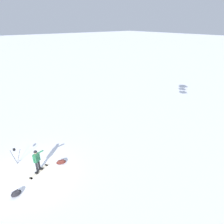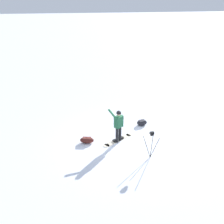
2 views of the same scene
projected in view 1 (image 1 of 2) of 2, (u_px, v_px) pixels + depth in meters
name	position (u px, v px, depth m)	size (l,w,h in m)	color
ground_plane	(33.00, 173.00, 13.15)	(300.00, 300.00, 0.00)	white
snowboarder	(37.00, 159.00, 12.93)	(0.56, 0.68, 1.64)	black
snowboard	(39.00, 171.00, 13.24)	(0.96, 1.68, 0.10)	beige
gear_bag_large	(16.00, 193.00, 11.38)	(0.45, 0.61, 0.29)	black
camera_tripod	(15.00, 153.00, 13.62)	(0.60, 0.61, 1.25)	#262628
gear_bag_small	(61.00, 162.00, 13.90)	(0.51, 0.73, 0.29)	#4C1E19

